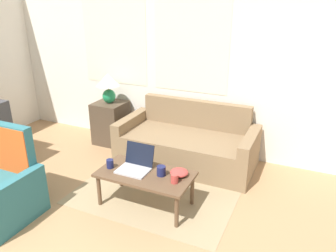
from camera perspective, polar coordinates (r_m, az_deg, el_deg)
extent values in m
cube|color=white|center=(4.93, -2.05, 11.33)|extent=(5.98, 0.05, 2.60)
cube|color=white|center=(5.22, -9.32, 14.40)|extent=(1.10, 0.01, 1.30)
cube|color=white|center=(4.65, 4.00, 13.81)|extent=(1.10, 0.01, 1.30)
cube|color=#9E8966|center=(4.20, -0.25, -9.48)|extent=(1.85, 1.92, 0.01)
cube|color=#846B4C|center=(4.54, 3.12, -4.09)|extent=(1.58, 0.87, 0.42)
cube|color=#846B4C|center=(4.78, 4.83, -0.18)|extent=(1.58, 0.12, 0.81)
cube|color=#846B4C|center=(4.86, -6.36, -1.46)|extent=(0.14, 0.87, 0.57)
cube|color=#846B4C|center=(4.30, 13.91, -5.11)|extent=(0.14, 0.87, 0.57)
cube|color=#2D6B75|center=(3.97, -25.56, -6.02)|extent=(0.66, 0.10, 0.95)
cube|color=#2D6B75|center=(3.64, -24.68, -12.11)|extent=(0.10, 0.71, 0.54)
cube|color=#D1511E|center=(3.89, -26.43, -4.84)|extent=(0.64, 0.01, 0.68)
cube|color=#4C3D2D|center=(5.23, -9.93, 0.58)|extent=(0.46, 0.46, 0.66)
ellipsoid|color=#1E8451|center=(5.10, -10.23, 5.15)|extent=(0.20, 0.20, 0.21)
cylinder|color=tan|center=(5.06, -10.33, 6.61)|extent=(0.02, 0.02, 0.06)
cone|color=white|center=(5.03, -10.42, 7.94)|extent=(0.36, 0.36, 0.18)
cube|color=brown|center=(3.59, -3.98, -8.39)|extent=(1.03, 0.54, 0.03)
cylinder|color=brown|center=(3.75, -11.91, -10.90)|extent=(0.04, 0.04, 0.37)
cylinder|color=brown|center=(3.36, 1.51, -14.67)|extent=(0.04, 0.04, 0.37)
cylinder|color=brown|center=(4.06, -8.27, -7.99)|extent=(0.04, 0.04, 0.37)
cylinder|color=brown|center=(3.70, 4.24, -10.99)|extent=(0.04, 0.04, 0.37)
cube|color=#B7B7BC|center=(3.62, -6.11, -7.74)|extent=(0.34, 0.25, 0.02)
cube|color=black|center=(3.68, -4.95, -4.89)|extent=(0.34, 0.08, 0.24)
cylinder|color=#191E4C|center=(3.71, -10.07, -6.48)|extent=(0.08, 0.08, 0.10)
cylinder|color=#191E4C|center=(3.51, -1.19, -7.82)|extent=(0.10, 0.10, 0.11)
cylinder|color=#B23D38|center=(3.38, 1.15, -9.13)|extent=(0.08, 0.08, 0.09)
ellipsoid|color=#B23D38|center=(3.52, 1.95, -8.08)|extent=(0.20, 0.20, 0.07)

